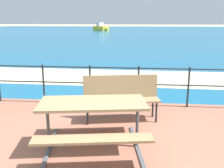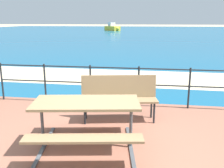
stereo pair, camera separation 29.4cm
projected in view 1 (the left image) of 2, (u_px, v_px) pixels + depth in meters
The scene contains 8 objects.
ground_plane at pixel (100, 156), 4.06m from camera, with size 240.00×240.00×0.00m, color tan.
patio_paving at pixel (100, 154), 4.05m from camera, with size 6.40×5.20×0.06m, color #935B47.
sea_water at pixel (135, 33), 42.65m from camera, with size 90.00×90.00×0.01m, color #145B84.
beach_strip at pixel (122, 77), 9.57m from camera, with size 54.00×2.82×0.01m, color beige.
picnic_table at pixel (93, 113), 4.04m from camera, with size 1.88×1.73×0.80m.
park_bench at pixel (121, 94), 5.27m from camera, with size 1.61×0.70×0.93m.
railing_fence at pixel (114, 81), 6.18m from camera, with size 5.94×0.04×0.98m.
boat_near at pixel (101, 28), 51.39m from camera, with size 3.63×3.78×1.61m.
Camera 1 is at (0.55, -3.62, 2.10)m, focal length 40.91 mm.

